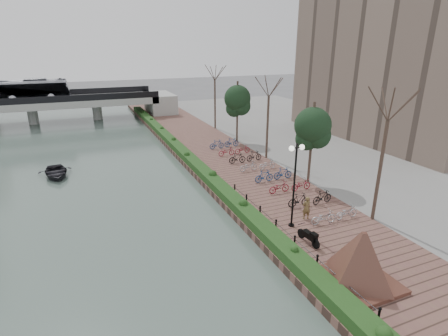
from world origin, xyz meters
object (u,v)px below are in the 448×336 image
lamppost (295,169)px  boat (56,172)px  pedestrian (306,208)px  granite_monument (361,258)px  motorcycle (309,236)px

lamppost → boat: (-13.84, 16.39, -3.84)m
boat → pedestrian: bearing=-52.9°
granite_monument → pedestrian: 6.51m
granite_monument → pedestrian: bearing=76.6°
motorcycle → boat: motorcycle is taller
granite_monument → lamppost: 6.34m
granite_monument → lamppost: size_ratio=0.83×
motorcycle → pedestrian: (1.60, 2.51, 0.29)m
motorcycle → pedestrian: 2.99m
granite_monument → boat: (-13.71, 22.25, -1.42)m
motorcycle → granite_monument: bearing=-93.0°
motorcycle → boat: size_ratio=0.39×
granite_monument → pedestrian: granite_monument is taller
granite_monument → motorcycle: (-0.10, 3.79, -0.87)m
granite_monument → motorcycle: bearing=91.5°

